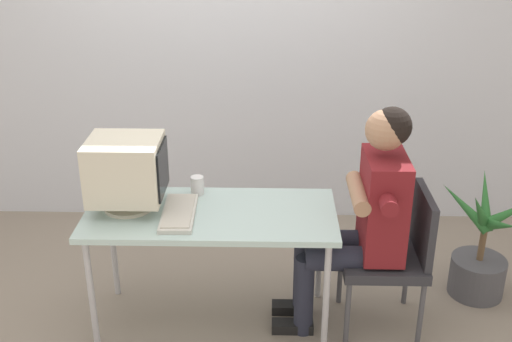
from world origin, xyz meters
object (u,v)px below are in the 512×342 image
(crt_monitor, at_px, (126,170))
(keyboard, at_px, (179,213))
(person_seated, at_px, (364,211))
(desk, at_px, (211,221))
(desk_mug, at_px, (197,185))
(office_chair, at_px, (394,251))
(potted_plant, at_px, (480,257))

(crt_monitor, relative_size, keyboard, 0.92)
(person_seated, bearing_deg, keyboard, -178.15)
(desk, bearing_deg, desk_mug, 112.56)
(desk, distance_m, desk_mug, 0.27)
(crt_monitor, distance_m, office_chair, 1.55)
(potted_plant, xyz_separation_m, desk_mug, (-1.73, -0.08, 0.51))
(crt_monitor, bearing_deg, desk_mug, 27.77)
(office_chair, relative_size, person_seated, 0.64)
(desk_mug, bearing_deg, keyboard, -105.10)
(potted_plant, bearing_deg, office_chair, -152.34)
(desk, distance_m, crt_monitor, 0.54)
(potted_plant, bearing_deg, keyboard, -168.98)
(crt_monitor, xyz_separation_m, person_seated, (1.30, -0.05, -0.21))
(desk, height_order, potted_plant, potted_plant)
(crt_monitor, bearing_deg, desk, -5.25)
(crt_monitor, xyz_separation_m, office_chair, (1.48, -0.05, -0.46))
(potted_plant, bearing_deg, desk_mug, -177.33)
(desk, xyz_separation_m, person_seated, (0.84, -0.01, 0.07))
(keyboard, distance_m, desk_mug, 0.28)
(desk, height_order, crt_monitor, crt_monitor)
(desk, distance_m, person_seated, 0.85)
(crt_monitor, distance_m, person_seated, 1.32)
(potted_plant, distance_m, desk_mug, 1.80)
(keyboard, height_order, desk_mug, desk_mug)
(keyboard, distance_m, potted_plant, 1.90)
(person_seated, bearing_deg, desk, 179.55)
(desk, relative_size, potted_plant, 1.75)
(keyboard, bearing_deg, person_seated, 1.85)
(keyboard, bearing_deg, crt_monitor, 164.18)
(desk, bearing_deg, crt_monitor, 174.75)
(office_chair, height_order, desk_mug, office_chair)
(desk, height_order, office_chair, office_chair)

